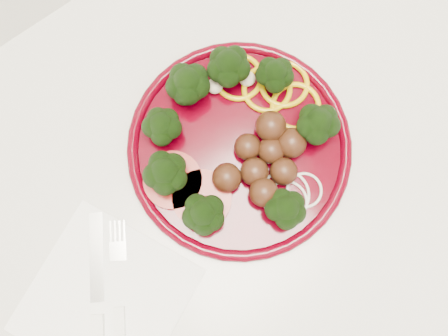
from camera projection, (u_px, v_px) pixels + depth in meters
counter at (240, 201)px, 1.04m from camera, size 2.40×0.60×0.90m
plate at (236, 141)px, 0.58m from camera, size 0.27×0.27×0.06m
napkin at (106, 299)px, 0.57m from camera, size 0.22×0.22×0.00m
knife at (98, 320)px, 0.56m from camera, size 0.11×0.17×0.01m
fork at (120, 321)px, 0.56m from camera, size 0.10×0.15×0.01m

